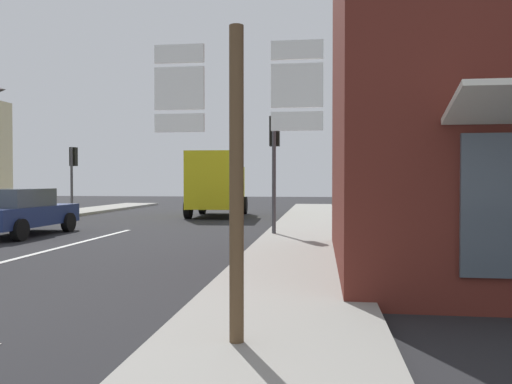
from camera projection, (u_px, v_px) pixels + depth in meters
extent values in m
plane|color=#232326|center=(105.00, 236.00, 15.49)|extent=(80.00, 80.00, 0.00)
cube|color=gray|center=(301.00, 246.00, 12.72)|extent=(2.41, 44.00, 0.14)
cube|color=silver|center=(30.00, 255.00, 11.52)|extent=(0.16, 12.00, 0.01)
cube|color=navy|center=(20.00, 216.00, 15.69)|extent=(1.81, 4.22, 0.60)
cube|color=#47515B|center=(15.00, 198.00, 15.43)|extent=(1.58, 2.12, 0.55)
cylinder|color=black|center=(21.00, 222.00, 17.16)|extent=(0.23, 0.64, 0.64)
cylinder|color=black|center=(69.00, 222.00, 16.91)|extent=(0.23, 0.64, 0.64)
cylinder|color=black|center=(20.00, 230.00, 14.24)|extent=(0.23, 0.64, 0.64)
cube|color=yellow|center=(215.00, 180.00, 23.73)|extent=(2.36, 3.79, 2.60)
cube|color=yellow|center=(223.00, 186.00, 26.22)|extent=(2.14, 1.39, 2.00)
cube|color=#47515B|center=(223.00, 171.00, 26.26)|extent=(1.76, 0.18, 0.70)
cylinder|color=black|center=(202.00, 205.00, 26.29)|extent=(0.32, 0.91, 0.90)
cylinder|color=black|center=(244.00, 205.00, 26.10)|extent=(0.32, 0.91, 0.90)
cylinder|color=black|center=(188.00, 209.00, 22.90)|extent=(0.32, 0.91, 0.90)
cylinder|color=black|center=(236.00, 209.00, 22.72)|extent=(0.32, 0.91, 0.90)
cylinder|color=brown|center=(237.00, 192.00, 4.86)|extent=(0.14, 0.14, 3.20)
cube|color=white|center=(179.00, 54.00, 4.95)|extent=(0.50, 0.03, 0.18)
cube|color=black|center=(180.00, 54.00, 4.97)|extent=(0.43, 0.01, 0.13)
cube|color=white|center=(179.00, 88.00, 4.96)|extent=(0.50, 0.03, 0.42)
cube|color=black|center=(180.00, 89.00, 4.98)|extent=(0.43, 0.01, 0.32)
cube|color=white|center=(179.00, 123.00, 4.97)|extent=(0.50, 0.03, 0.18)
cube|color=black|center=(180.00, 123.00, 4.99)|extent=(0.43, 0.01, 0.13)
cube|color=white|center=(297.00, 50.00, 4.80)|extent=(0.50, 0.03, 0.18)
cube|color=black|center=(297.00, 50.00, 4.82)|extent=(0.43, 0.01, 0.13)
cube|color=white|center=(297.00, 86.00, 4.81)|extent=(0.50, 0.03, 0.42)
cube|color=black|center=(297.00, 86.00, 4.83)|extent=(0.43, 0.01, 0.32)
cube|color=white|center=(297.00, 121.00, 4.82)|extent=(0.50, 0.03, 0.18)
cube|color=black|center=(297.00, 121.00, 4.84)|extent=(0.43, 0.01, 0.13)
cylinder|color=#47474C|center=(72.00, 182.00, 24.05)|extent=(0.12, 0.12, 3.34)
cube|color=black|center=(74.00, 157.00, 24.22)|extent=(0.30, 0.28, 0.90)
sphere|color=#360303|center=(75.00, 151.00, 24.36)|extent=(0.18, 0.18, 0.18)
sphere|color=orange|center=(75.00, 157.00, 24.36)|extent=(0.18, 0.18, 0.18)
sphere|color=black|center=(75.00, 163.00, 24.37)|extent=(0.18, 0.18, 0.18)
cylinder|color=#47474C|center=(274.00, 177.00, 15.05)|extent=(0.12, 0.12, 3.66)
cube|color=black|center=(275.00, 131.00, 15.22)|extent=(0.30, 0.28, 0.90)
sphere|color=#360303|center=(275.00, 123.00, 15.35)|extent=(0.18, 0.18, 0.18)
sphere|color=orange|center=(275.00, 132.00, 15.36)|extent=(0.18, 0.18, 0.18)
sphere|color=black|center=(275.00, 141.00, 15.36)|extent=(0.18, 0.18, 0.18)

